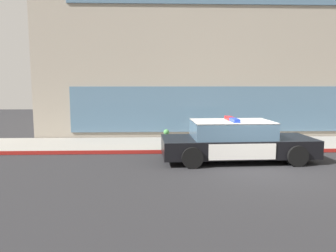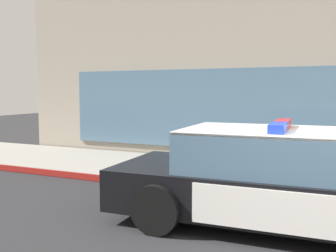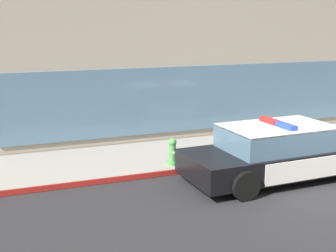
{
  "view_description": "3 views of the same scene",
  "coord_description": "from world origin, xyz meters",
  "views": [
    {
      "loc": [
        -3.3,
        -9.8,
        2.65
      ],
      "look_at": [
        -2.85,
        2.12,
        1.09
      ],
      "focal_mm": 35.0,
      "sensor_mm": 36.0,
      "label": 1
    },
    {
      "loc": [
        -0.02,
        -4.28,
        1.92
      ],
      "look_at": [
        -2.67,
        1.7,
        1.31
      ],
      "focal_mm": 40.44,
      "sensor_mm": 36.0,
      "label": 2
    },
    {
      "loc": [
        -7.23,
        -8.21,
        3.91
      ],
      "look_at": [
        -3.08,
        2.58,
        1.26
      ],
      "focal_mm": 49.11,
      "sensor_mm": 36.0,
      "label": 3
    }
  ],
  "objects": [
    {
      "name": "ground",
      "position": [
        0.0,
        0.0,
        0.0
      ],
      "size": [
        48.0,
        48.0,
        0.0
      ],
      "primitive_type": "plane",
      "color": "#262628"
    },
    {
      "name": "sidewalk",
      "position": [
        0.0,
        3.8,
        0.07
      ],
      "size": [
        48.0,
        2.91,
        0.15
      ],
      "primitive_type": "cube",
      "color": "gray",
      "rests_on": "ground"
    },
    {
      "name": "curb_red_paint",
      "position": [
        0.0,
        2.33,
        0.08
      ],
      "size": [
        28.8,
        0.04,
        0.14
      ],
      "primitive_type": "cube",
      "color": "maroon",
      "rests_on": "ground"
    },
    {
      "name": "storefront_building",
      "position": [
        1.74,
        10.95,
        4.65
      ],
      "size": [
        21.31,
        11.39,
        9.3
      ],
      "color": "gray",
      "rests_on": "ground"
    },
    {
      "name": "police_cruiser",
      "position": [
        -0.57,
        1.17,
        0.68
      ],
      "size": [
        5.21,
        2.25,
        1.49
      ],
      "rotation": [
        0.0,
        0.0,
        0.04
      ],
      "color": "black",
      "rests_on": "ground"
    },
    {
      "name": "fire_hydrant",
      "position": [
        -2.89,
        2.73,
        0.5
      ],
      "size": [
        0.34,
        0.39,
        0.73
      ],
      "color": "#4C994C",
      "rests_on": "sidewalk"
    }
  ]
}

